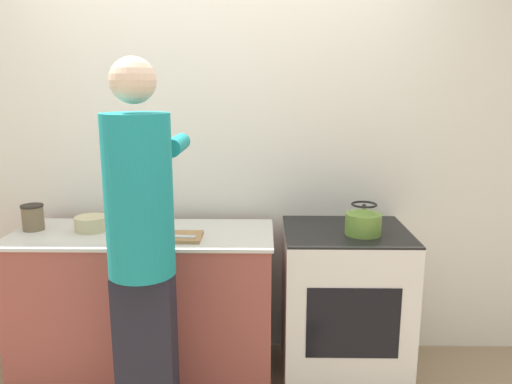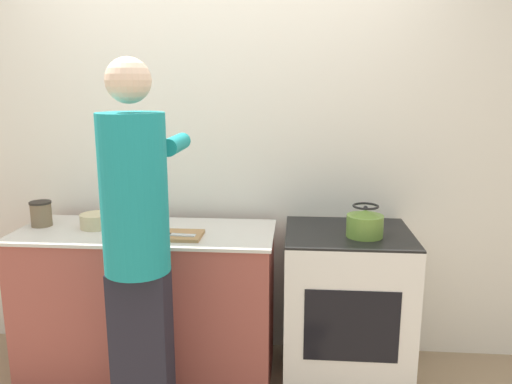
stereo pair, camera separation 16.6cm
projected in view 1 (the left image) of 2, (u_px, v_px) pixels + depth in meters
wall_back at (217, 149)px, 3.06m from camera, size 8.00×0.05×2.60m
counter at (146, 306)px, 2.85m from camera, size 1.45×0.58×0.88m
oven at (344, 305)px, 2.86m from camera, size 0.69×0.61×0.89m
person at (142, 244)px, 2.22m from camera, size 0.34×0.58×1.80m
cutting_board at (171, 237)px, 2.65m from camera, size 0.33×0.20×0.02m
knife at (174, 236)px, 2.62m from camera, size 0.22×0.05×0.01m
kettle at (363, 221)px, 2.68m from camera, size 0.19×0.19×0.17m
bowl_prep at (125, 220)px, 2.91m from camera, size 0.14×0.14×0.06m
bowl_mixing at (91, 224)px, 2.79m from camera, size 0.18×0.18×0.08m
canister_jar at (33, 217)px, 2.80m from camera, size 0.12×0.12×0.14m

